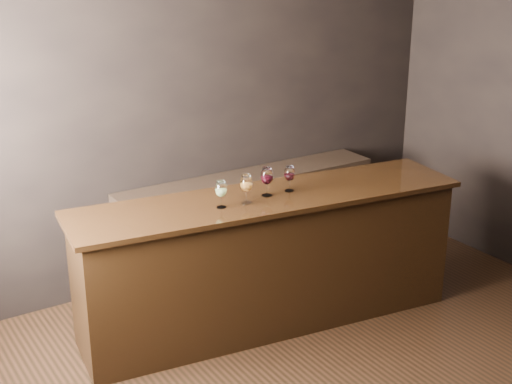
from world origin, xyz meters
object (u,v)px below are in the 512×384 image
bar_counter (269,263)px  back_bar_shelf (249,222)px  glass_white (221,190)px  glass_red_a (267,177)px  glass_red_b (290,174)px  glass_amber (246,184)px

bar_counter → back_bar_shelf: size_ratio=1.18×
glass_white → glass_red_a: size_ratio=0.90×
glass_red_a → glass_red_b: 0.20m
back_bar_shelf → glass_red_a: glass_red_a is taller
bar_counter → glass_red_a: (-0.01, 0.01, 0.68)m
back_bar_shelf → glass_white: glass_white is taller
glass_amber → glass_red_b: 0.40m
bar_counter → glass_amber: 0.71m
glass_white → glass_amber: glass_amber is taller
back_bar_shelf → glass_red_a: (-0.41, -0.89, 0.74)m
bar_counter → back_bar_shelf: bar_counter is taller
glass_red_b → glass_amber: bearing=-173.7°
bar_counter → back_bar_shelf: bearing=74.2°
glass_amber → glass_red_a: (0.20, 0.05, 0.00)m
glass_white → back_bar_shelf: bearing=48.8°
bar_counter → glass_red_a: glass_red_a is taller
back_bar_shelf → glass_red_b: size_ratio=12.51×
back_bar_shelf → glass_white: size_ratio=12.44×
bar_counter → glass_amber: glass_amber is taller
glass_white → glass_red_a: (0.40, 0.03, 0.01)m
back_bar_shelf → bar_counter: bearing=-113.6°
glass_amber → glass_red_a: bearing=13.2°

